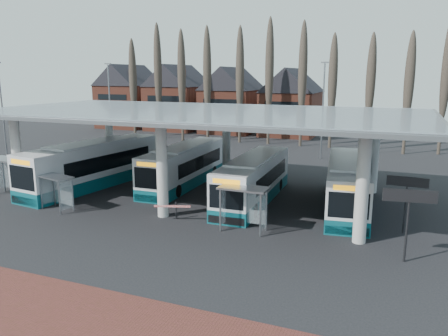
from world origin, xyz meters
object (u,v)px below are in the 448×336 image
at_px(shelter_2, 244,199).
at_px(bus_1, 185,166).
at_px(bus_3, 347,185).
at_px(shelter_0, 8,168).
at_px(shelter_1, 58,185).
at_px(bus_0, 94,165).
at_px(bus_2, 254,180).

bearing_deg(shelter_2, bus_1, 133.95).
bearing_deg(bus_3, shelter_0, -172.24).
relative_size(shelter_0, shelter_2, 1.13).
bearing_deg(shelter_2, shelter_1, -175.82).
distance_m(bus_0, bus_2, 13.31).
xyz_separation_m(shelter_0, shelter_2, (18.84, -0.70, -0.15)).
relative_size(bus_3, shelter_1, 4.40).
bearing_deg(bus_0, bus_3, 12.10).
bearing_deg(shelter_2, bus_2, 103.20).
relative_size(bus_1, shelter_1, 4.34).
height_order(shelter_0, shelter_1, shelter_0).
xyz_separation_m(bus_2, shelter_1, (-11.45, -6.90, 0.17)).
xyz_separation_m(bus_0, shelter_0, (-4.18, -4.63, 0.33)).
relative_size(shelter_0, shelter_1, 1.16).
distance_m(bus_0, bus_3, 19.68).
height_order(bus_1, shelter_1, bus_1).
distance_m(bus_0, shelter_0, 6.25).
bearing_deg(bus_2, bus_0, -178.42).
height_order(bus_2, shelter_1, bus_2).
height_order(shelter_1, shelter_2, shelter_2).
distance_m(shelter_0, shelter_1, 6.22).
bearing_deg(bus_1, bus_3, -8.13).
height_order(bus_1, bus_2, bus_1).
relative_size(bus_0, bus_1, 1.13).
relative_size(bus_2, shelter_2, 4.12).
bearing_deg(shelter_1, bus_2, 45.98).
relative_size(bus_0, shelter_0, 4.20).
relative_size(bus_0, shelter_2, 4.74).
xyz_separation_m(bus_0, bus_3, (19.61, 1.66, -0.17)).
bearing_deg(shelter_0, bus_3, 21.26).
relative_size(bus_0, shelter_1, 4.89).
height_order(bus_0, bus_3, bus_0).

